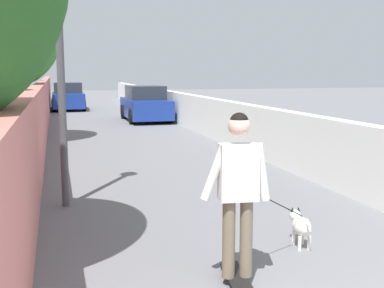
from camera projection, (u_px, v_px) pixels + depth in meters
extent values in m
plane|color=slate|center=(126.00, 136.00, 16.25)|extent=(80.00, 80.00, 0.00)
cube|color=#CC726B|center=(39.00, 117.00, 13.49)|extent=(48.00, 0.30, 1.78)
cube|color=white|center=(221.00, 120.00, 14.99)|extent=(48.00, 0.30, 1.29)
cylinder|color=#473523|center=(8.00, 97.00, 19.73)|extent=(0.31, 0.31, 2.22)
ellipsoid|color=#2D6628|center=(6.00, 53.00, 19.46)|extent=(2.30, 2.30, 2.63)
cylinder|color=#473523|center=(16.00, 101.00, 14.20)|extent=(0.23, 0.23, 2.57)
ellipsoid|color=#387A33|center=(12.00, 28.00, 13.88)|extent=(2.80, 2.80, 3.36)
cylinder|color=#4C4C51|center=(61.00, 69.00, 7.44)|extent=(0.12, 0.12, 4.39)
cube|color=black|center=(237.00, 277.00, 4.90)|extent=(0.82, 0.31, 0.02)
cylinder|color=beige|center=(224.00, 271.00, 5.17)|extent=(0.06, 0.04, 0.06)
cylinder|color=beige|center=(237.00, 270.00, 5.19)|extent=(0.06, 0.04, 0.06)
cylinder|color=#726651|center=(229.00, 239.00, 4.83)|extent=(0.15, 0.15, 0.81)
cylinder|color=#726651|center=(246.00, 238.00, 4.85)|extent=(0.15, 0.15, 0.81)
cube|color=white|center=(238.00, 172.00, 4.74)|extent=(0.27, 0.41, 0.56)
cylinder|color=white|center=(215.00, 172.00, 4.70)|extent=(0.13, 0.29, 0.58)
cylinder|color=white|center=(262.00, 172.00, 4.77)|extent=(0.11, 0.19, 0.59)
sphere|color=beige|center=(239.00, 126.00, 4.67)|extent=(0.22, 0.22, 0.22)
sphere|color=black|center=(239.00, 122.00, 4.66)|extent=(0.19, 0.19, 0.19)
ellipsoid|color=white|center=(302.00, 226.00, 5.91)|extent=(0.37, 0.26, 0.22)
sphere|color=white|center=(295.00, 215.00, 6.12)|extent=(0.15, 0.15, 0.15)
cone|color=black|center=(292.00, 209.00, 6.10)|extent=(0.06, 0.06, 0.06)
cone|color=black|center=(298.00, 209.00, 6.11)|extent=(0.06, 0.06, 0.06)
cylinder|color=white|center=(293.00, 237.00, 6.03)|extent=(0.04, 0.04, 0.18)
cylinder|color=white|center=(303.00, 237.00, 6.05)|extent=(0.04, 0.04, 0.18)
cylinder|color=white|center=(300.00, 243.00, 5.82)|extent=(0.04, 0.04, 0.18)
cylinder|color=white|center=(309.00, 243.00, 5.83)|extent=(0.04, 0.04, 0.18)
cylinder|color=white|center=(309.00, 226.00, 5.68)|extent=(0.14, 0.05, 0.13)
cylinder|color=black|center=(273.00, 202.00, 5.32)|extent=(0.77, 1.16, 0.66)
cube|color=navy|center=(145.00, 108.00, 21.08)|extent=(3.96, 1.70, 0.80)
cube|color=#262B33|center=(145.00, 93.00, 20.98)|extent=(2.06, 1.50, 0.60)
cylinder|color=black|center=(124.00, 112.00, 22.07)|extent=(0.64, 0.22, 0.64)
cylinder|color=black|center=(157.00, 111.00, 22.50)|extent=(0.64, 0.22, 0.64)
cylinder|color=black|center=(132.00, 116.00, 19.74)|extent=(0.64, 0.22, 0.64)
cylinder|color=black|center=(169.00, 115.00, 20.17)|extent=(0.64, 0.22, 0.64)
cube|color=navy|center=(68.00, 100.00, 27.19)|extent=(3.97, 1.70, 0.80)
cube|color=#262B33|center=(68.00, 88.00, 27.09)|extent=(2.07, 1.50, 0.60)
cylinder|color=black|center=(54.00, 103.00, 28.18)|extent=(0.64, 0.22, 0.64)
cylinder|color=black|center=(81.00, 102.00, 28.61)|extent=(0.64, 0.22, 0.64)
cylinder|color=black|center=(54.00, 106.00, 25.84)|extent=(0.64, 0.22, 0.64)
cylinder|color=black|center=(84.00, 105.00, 26.27)|extent=(0.64, 0.22, 0.64)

